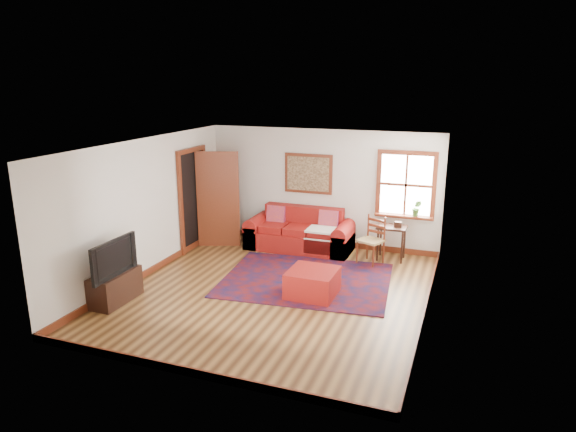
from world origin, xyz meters
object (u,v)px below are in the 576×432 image
at_px(red_leather_sofa, 300,235).
at_px(red_ottoman, 313,283).
at_px(media_cabinet, 115,287).
at_px(ladder_back_chair, 372,238).
at_px(side_table, 392,232).

bearing_deg(red_leather_sofa, red_ottoman, -66.34).
height_order(red_ottoman, media_cabinet, media_cabinet).
distance_m(ladder_back_chair, media_cabinet, 4.80).
distance_m(red_ottoman, side_table, 2.44).
height_order(side_table, media_cabinet, side_table).
xyz_separation_m(red_ottoman, side_table, (0.94, 2.23, 0.35)).
xyz_separation_m(red_ottoman, ladder_back_chair, (0.62, 1.91, 0.28)).
bearing_deg(media_cabinet, side_table, 42.62).
height_order(red_leather_sofa, side_table, red_leather_sofa).
height_order(red_ottoman, ladder_back_chair, ladder_back_chair).
distance_m(red_ottoman, media_cabinet, 3.21).
xyz_separation_m(ladder_back_chair, media_cabinet, (-3.54, -3.23, -0.26)).
distance_m(red_ottoman, ladder_back_chair, 2.02).
bearing_deg(media_cabinet, ladder_back_chair, 42.37).
relative_size(red_leather_sofa, media_cabinet, 2.44).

